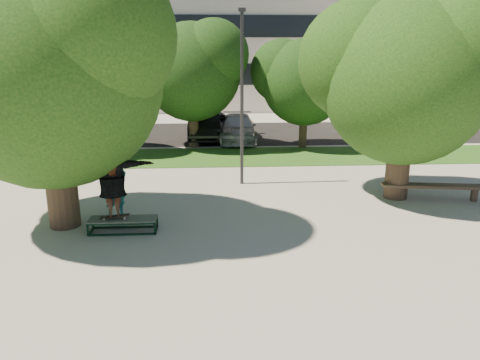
{
  "coord_description": "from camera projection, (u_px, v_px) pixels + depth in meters",
  "views": [
    {
      "loc": [
        -0.07,
        -11.54,
        4.72
      ],
      "look_at": [
        0.67,
        0.6,
        1.35
      ],
      "focal_mm": 35.0,
      "sensor_mm": 36.0,
      "label": 1
    }
  ],
  "objects": [
    {
      "name": "tree_left",
      "position": [
        46.0,
        63.0,
        11.99
      ],
      "size": [
        6.96,
        5.95,
        7.12
      ],
      "color": "#38281E",
      "rests_on": "ground"
    },
    {
      "name": "bystander",
      "position": [
        115.0,
        185.0,
        13.5
      ],
      "size": [
        0.85,
        0.78,
        1.94
      ],
      "primitive_type": "imported",
      "rotation": [
        0.0,
        0.0,
        0.6
      ],
      "color": "#1A6260",
      "rests_on": "ground"
    },
    {
      "name": "car_grey",
      "position": [
        215.0,
        125.0,
        26.46
      ],
      "size": [
        2.75,
        5.04,
        1.34
      ],
      "primitive_type": "imported",
      "rotation": [
        0.0,
        0.0,
        0.11
      ],
      "color": "#5B5C61",
      "rests_on": "asphalt_strip"
    },
    {
      "name": "car_silver_b",
      "position": [
        238.0,
        128.0,
        25.24
      ],
      "size": [
        2.13,
        4.84,
        1.38
      ],
      "primitive_type": "imported",
      "rotation": [
        0.0,
        0.0,
        -0.04
      ],
      "color": "#ACACB1",
      "rests_on": "asphalt_strip"
    },
    {
      "name": "bench",
      "position": [
        435.0,
        187.0,
        15.21
      ],
      "size": [
        3.44,
        0.94,
        0.52
      ],
      "rotation": [
        0.0,
        0.0,
        -0.15
      ],
      "color": "brown",
      "rests_on": "ground"
    },
    {
      "name": "bg_tree_mid",
      "position": [
        190.0,
        66.0,
        22.85
      ],
      "size": [
        5.76,
        4.92,
        6.24
      ],
      "color": "#38281E",
      "rests_on": "ground"
    },
    {
      "name": "car_dark",
      "position": [
        204.0,
        124.0,
        25.77
      ],
      "size": [
        1.8,
        4.93,
        1.62
      ],
      "primitive_type": "imported",
      "rotation": [
        0.0,
        0.0,
        0.02
      ],
      "color": "black",
      "rests_on": "asphalt_strip"
    },
    {
      "name": "bg_tree_right",
      "position": [
        303.0,
        77.0,
        22.82
      ],
      "size": [
        5.04,
        4.31,
        5.43
      ],
      "color": "#38281E",
      "rests_on": "ground"
    },
    {
      "name": "side_building",
      "position": [
        463.0,
        61.0,
        33.51
      ],
      "size": [
        15.0,
        10.0,
        8.0
      ],
      "primitive_type": "cube",
      "color": "beige",
      "rests_on": "ground"
    },
    {
      "name": "ground",
      "position": [
        216.0,
        236.0,
        12.36
      ],
      "size": [
        120.0,
        120.0,
        0.0
      ],
      "primitive_type": "plane",
      "color": "#9B988E",
      "rests_on": "ground"
    },
    {
      "name": "asphalt_strip",
      "position": [
        213.0,
        133.0,
        27.75
      ],
      "size": [
        40.0,
        8.0,
        0.01
      ],
      "primitive_type": "cube",
      "color": "black",
      "rests_on": "ground"
    },
    {
      "name": "grass_strip",
      "position": [
        236.0,
        157.0,
        21.56
      ],
      "size": [
        30.0,
        4.0,
        0.02
      ],
      "primitive_type": "cube",
      "color": "#274B15",
      "rests_on": "ground"
    },
    {
      "name": "car_silver_a",
      "position": [
        75.0,
        123.0,
        26.5
      ],
      "size": [
        2.17,
        4.62,
        1.53
      ],
      "primitive_type": "imported",
      "rotation": [
        0.0,
        0.0,
        0.08
      ],
      "color": "silver",
      "rests_on": "asphalt_strip"
    },
    {
      "name": "tree_right",
      "position": [
        403.0,
        72.0,
        14.58
      ],
      "size": [
        6.24,
        5.33,
        6.51
      ],
      "color": "#38281E",
      "rests_on": "ground"
    },
    {
      "name": "grind_box",
      "position": [
        123.0,
        225.0,
        12.6
      ],
      "size": [
        1.8,
        0.6,
        0.38
      ],
      "color": "black",
      "rests_on": "ground"
    },
    {
      "name": "office_building",
      "position": [
        188.0,
        12.0,
        40.88
      ],
      "size": [
        30.0,
        14.12,
        16.0
      ],
      "color": "silver",
      "rests_on": "ground"
    },
    {
      "name": "lamppost",
      "position": [
        242.0,
        97.0,
        16.39
      ],
      "size": [
        0.25,
        0.15,
        6.11
      ],
      "color": "#2D2D30",
      "rests_on": "ground"
    },
    {
      "name": "skater_rig",
      "position": [
        112.0,
        184.0,
        12.27
      ],
      "size": [
        2.29,
        1.1,
        1.88
      ],
      "rotation": [
        0.0,
        0.0,
        3.37
      ],
      "color": "white",
      "rests_on": "grind_box"
    },
    {
      "name": "bg_tree_left",
      "position": [
        71.0,
        73.0,
        21.64
      ],
      "size": [
        5.28,
        4.51,
        5.77
      ],
      "color": "#38281E",
      "rests_on": "ground"
    }
  ]
}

